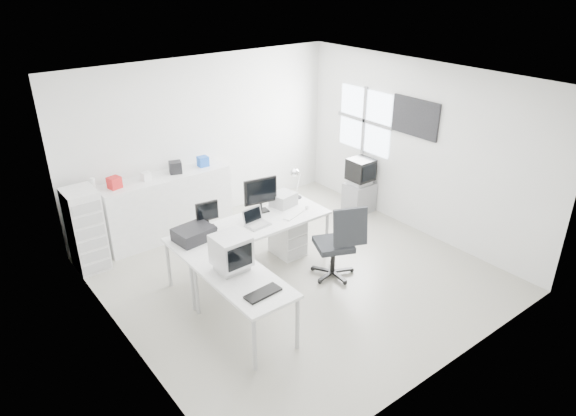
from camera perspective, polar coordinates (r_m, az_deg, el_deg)
floor at (r=7.55m, az=0.94°, el=-7.38°), size 5.00×5.00×0.01m
ceiling at (r=6.47m, az=1.12°, el=13.90°), size 5.00×5.00×0.01m
back_wall at (r=8.85m, az=-9.24°, el=7.45°), size 5.00×0.02×2.80m
left_wall at (r=5.82m, az=-18.61°, el=-3.66°), size 0.02×5.00×2.80m
right_wall at (r=8.58m, az=14.25°, el=6.39°), size 0.02×5.00×2.80m
window at (r=9.25m, az=8.50°, el=9.59°), size 0.02×1.20×1.10m
wall_picture at (r=8.47m, az=13.96°, el=9.73°), size 0.04×0.90×0.60m
main_desk at (r=7.50m, az=-4.06°, el=-4.35°), size 2.40×0.80×0.75m
side_desk at (r=6.34m, az=-4.85°, el=-10.65°), size 0.70×1.40×0.75m
drawer_pedestal at (r=7.92m, az=-0.04°, el=-3.14°), size 0.40×0.50×0.60m
inkjet_printer at (r=6.98m, az=-10.42°, el=-2.81°), size 0.54×0.44×0.18m
lcd_monitor_small at (r=7.17m, az=-8.96°, el=-0.89°), size 0.34×0.23×0.40m
lcd_monitor_large at (r=7.56m, az=-3.07°, el=1.43°), size 0.54×0.29×0.54m
laptop at (r=7.21m, az=-3.40°, el=-1.14°), size 0.39×0.40×0.24m
white_keyboard at (r=7.55m, az=0.58°, el=-0.78°), size 0.40×0.24×0.02m
white_mouse at (r=7.74m, az=2.10°, el=0.09°), size 0.06×0.06×0.06m
laser_printer at (r=7.83m, az=-0.52°, el=0.98°), size 0.40×0.36×0.20m
desk_lamp at (r=8.02m, az=1.12°, el=2.86°), size 0.18×0.18×0.52m
crt_monitor at (r=6.19m, az=-6.33°, el=-5.18°), size 0.37×0.37×0.42m
black_keyboard at (r=5.84m, az=-2.81°, el=-9.44°), size 0.45×0.20×0.03m
office_chair at (r=7.28m, az=5.09°, el=-3.68°), size 0.86×0.86×1.12m
tv_cabinet at (r=9.38m, az=7.89°, el=1.18°), size 0.50×0.41×0.54m
crt_tv at (r=9.18m, az=8.07°, el=4.00°), size 0.50×0.48×0.45m
sideboard at (r=8.59m, az=-13.21°, el=0.23°), size 2.12×0.53×1.06m
clutter_box_a at (r=8.09m, az=-18.73°, el=2.68°), size 0.21×0.19×0.18m
clutter_box_b at (r=8.25m, az=-15.49°, el=3.41°), size 0.15×0.13×0.13m
clutter_box_c at (r=8.42m, az=-12.41°, el=4.43°), size 0.24×0.23×0.19m
clutter_box_d at (r=8.63m, az=-9.43°, el=5.14°), size 0.17×0.15×0.17m
clutter_bottle at (r=8.04m, az=-20.84°, el=2.37°), size 0.07×0.07×0.22m
filing_cabinet at (r=7.98m, az=-21.55°, el=-2.26°), size 0.44×0.52×1.25m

